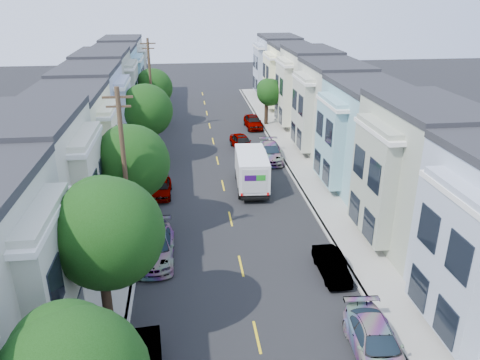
# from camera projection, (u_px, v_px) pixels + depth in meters

# --- Properties ---
(ground) EXTENTS (160.00, 160.00, 0.00)m
(ground) POSITION_uv_depth(u_px,v_px,m) (241.00, 266.00, 27.04)
(ground) COLOR black
(ground) RESTS_ON ground
(road_slab) EXTENTS (12.00, 70.00, 0.02)m
(road_slab) POSITION_uv_depth(u_px,v_px,m) (220.00, 172.00, 40.81)
(road_slab) COLOR black
(road_slab) RESTS_ON ground
(curb_left) EXTENTS (0.30, 70.00, 0.15)m
(curb_left) POSITION_uv_depth(u_px,v_px,m) (150.00, 175.00, 40.11)
(curb_left) COLOR gray
(curb_left) RESTS_ON ground
(curb_right) EXTENTS (0.30, 70.00, 0.15)m
(curb_right) POSITION_uv_depth(u_px,v_px,m) (288.00, 169.00, 41.46)
(curb_right) COLOR gray
(curb_right) RESTS_ON ground
(sidewalk_left) EXTENTS (2.60, 70.00, 0.15)m
(sidewalk_left) POSITION_uv_depth(u_px,v_px,m) (134.00, 175.00, 39.96)
(sidewalk_left) COLOR gray
(sidewalk_left) RESTS_ON ground
(sidewalk_right) EXTENTS (2.60, 70.00, 0.15)m
(sidewalk_right) POSITION_uv_depth(u_px,v_px,m) (302.00, 168.00, 41.60)
(sidewalk_right) COLOR gray
(sidewalk_right) RESTS_ON ground
(centerline) EXTENTS (0.12, 70.00, 0.01)m
(centerline) POSITION_uv_depth(u_px,v_px,m) (220.00, 172.00, 40.81)
(centerline) COLOR gold
(centerline) RESTS_ON ground
(townhouse_row_left) EXTENTS (5.00, 70.00, 8.50)m
(townhouse_row_left) POSITION_uv_depth(u_px,v_px,m) (89.00, 178.00, 39.57)
(townhouse_row_left) COLOR #81B3BC
(townhouse_row_left) RESTS_ON ground
(townhouse_row_right) EXTENTS (5.00, 70.00, 8.50)m
(townhouse_row_right) POSITION_uv_depth(u_px,v_px,m) (343.00, 167.00, 42.05)
(townhouse_row_right) COLOR #81B3BC
(townhouse_row_right) RESTS_ON ground
(tree_b) EXTENTS (4.70, 4.70, 7.91)m
(tree_b) POSITION_uv_depth(u_px,v_px,m) (106.00, 234.00, 19.25)
(tree_b) COLOR black
(tree_b) RESTS_ON ground
(tree_c) EXTENTS (4.70, 4.70, 7.34)m
(tree_c) POSITION_uv_depth(u_px,v_px,m) (130.00, 163.00, 28.65)
(tree_c) COLOR black
(tree_c) RESTS_ON ground
(tree_d) EXTENTS (4.70, 4.70, 7.20)m
(tree_d) POSITION_uv_depth(u_px,v_px,m) (145.00, 111.00, 41.47)
(tree_d) COLOR black
(tree_d) RESTS_ON ground
(tree_e) EXTENTS (4.32, 4.32, 6.63)m
(tree_e) POSITION_uv_depth(u_px,v_px,m) (153.00, 88.00, 52.82)
(tree_e) COLOR black
(tree_e) RESTS_ON ground
(tree_far_r) EXTENTS (3.10, 3.10, 5.41)m
(tree_far_r) POSITION_uv_depth(u_px,v_px,m) (269.00, 93.00, 53.49)
(tree_far_r) COLOR black
(tree_far_r) RESTS_ON ground
(utility_pole_near) EXTENTS (1.60, 0.26, 10.00)m
(utility_pole_near) POSITION_uv_depth(u_px,v_px,m) (125.00, 176.00, 26.21)
(utility_pole_near) COLOR #42301E
(utility_pole_near) RESTS_ON ground
(utility_pole_far) EXTENTS (1.60, 0.26, 10.00)m
(utility_pole_far) POSITION_uv_depth(u_px,v_px,m) (151.00, 86.00, 50.09)
(utility_pole_far) COLOR #42301E
(utility_pole_far) RESTS_ON ground
(fedex_truck) EXTENTS (2.36, 6.13, 2.94)m
(fedex_truck) POSITION_uv_depth(u_px,v_px,m) (252.00, 169.00, 37.02)
(fedex_truck) COLOR silver
(fedex_truck) RESTS_ON ground
(lead_sedan) EXTENTS (2.40, 4.58, 1.41)m
(lead_sedan) POSITION_uv_depth(u_px,v_px,m) (242.00, 142.00, 46.49)
(lead_sedan) COLOR black
(lead_sedan) RESTS_ON ground
(parked_left_c) EXTENTS (2.17, 5.14, 1.54)m
(parked_left_c) POSITION_uv_depth(u_px,v_px,m) (156.00, 247.00, 27.56)
(parked_left_c) COLOR #9296A0
(parked_left_c) RESTS_ON ground
(parked_left_d) EXTENTS (1.57, 4.00, 1.29)m
(parked_left_d) POSITION_uv_depth(u_px,v_px,m) (161.00, 188.00, 36.04)
(parked_left_d) COLOR #481406
(parked_left_d) RESTS_ON ground
(parked_right_a) EXTENTS (2.31, 4.89, 1.43)m
(parked_right_a) POSITION_uv_depth(u_px,v_px,m) (376.00, 344.00, 20.13)
(parked_right_a) COLOR #424242
(parked_right_a) RESTS_ON ground
(parked_right_b) EXTENTS (1.31, 3.69, 1.23)m
(parked_right_b) POSITION_uv_depth(u_px,v_px,m) (331.00, 265.00, 26.01)
(parked_right_b) COLOR silver
(parked_right_b) RESTS_ON ground
(parked_right_c) EXTENTS (2.57, 5.21, 1.51)m
(parked_right_c) POSITION_uv_depth(u_px,v_px,m) (270.00, 152.00, 43.48)
(parked_right_c) COLOR black
(parked_right_c) RESTS_ON ground
(parked_right_d) EXTENTS (1.89, 4.63, 1.48)m
(parked_right_d) POSITION_uv_depth(u_px,v_px,m) (253.00, 122.00, 53.49)
(parked_right_d) COLOR #0F1D39
(parked_right_d) RESTS_ON ground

